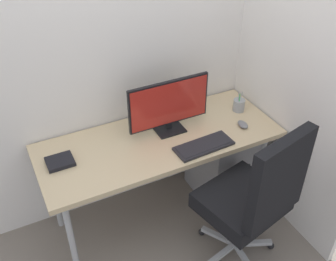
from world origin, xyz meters
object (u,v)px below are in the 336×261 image
at_px(office_chair, 254,197).
at_px(pen_holder, 239,105).
at_px(mouse, 243,124).
at_px(keyboard, 204,146).
at_px(notebook, 60,162).
at_px(filing_cabinet, 220,162).
at_px(monitor, 169,105).

bearing_deg(office_chair, pen_holder, 63.41).
distance_m(office_chair, mouse, 0.59).
bearing_deg(pen_holder, mouse, -116.55).
bearing_deg(office_chair, keyboard, 104.96).
bearing_deg(mouse, notebook, 174.23).
distance_m(filing_cabinet, pen_holder, 0.50).
xyz_separation_m(filing_cabinet, pen_holder, (0.15, 0.04, 0.47)).
xyz_separation_m(monitor, notebook, (-0.78, -0.02, -0.19)).
xyz_separation_m(keyboard, mouse, (0.37, 0.08, 0.01)).
relative_size(office_chair, keyboard, 2.78).
xyz_separation_m(filing_cabinet, keyboard, (-0.31, -0.23, 0.43)).
bearing_deg(keyboard, mouse, 12.07).
relative_size(filing_cabinet, pen_holder, 3.95).
bearing_deg(monitor, office_chair, -72.01).
relative_size(filing_cabinet, keyboard, 1.53).
distance_m(filing_cabinet, notebook, 1.29).
xyz_separation_m(office_chair, pen_holder, (0.35, 0.70, 0.17)).
xyz_separation_m(keyboard, pen_holder, (0.46, 0.27, 0.04)).
relative_size(filing_cabinet, monitor, 1.06).
bearing_deg(office_chair, monitor, 107.99).
xyz_separation_m(monitor, keyboard, (0.12, -0.28, -0.19)).
bearing_deg(notebook, office_chair, -34.39).
distance_m(mouse, pen_holder, 0.21).
distance_m(office_chair, keyboard, 0.46).
height_order(filing_cabinet, mouse, mouse).
bearing_deg(mouse, monitor, 159.59).
relative_size(office_chair, mouse, 11.26).
xyz_separation_m(pen_holder, notebook, (-1.36, -0.01, -0.03)).
bearing_deg(monitor, notebook, -178.45).
height_order(monitor, pen_holder, monitor).
xyz_separation_m(office_chair, keyboard, (-0.11, 0.43, 0.14)).
height_order(filing_cabinet, monitor, monitor).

